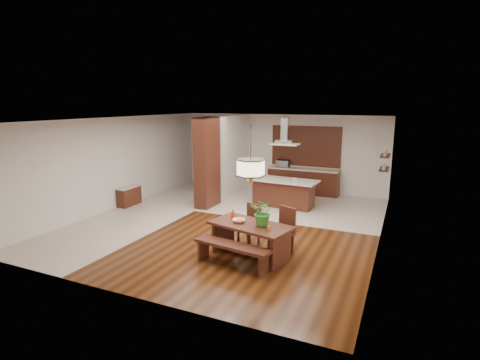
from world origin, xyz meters
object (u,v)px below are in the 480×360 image
at_px(range_hood, 285,131).
at_px(island_cup, 295,180).
at_px(hallway_console, 129,196).
at_px(kitchen_island, 283,193).
at_px(dining_chair_left, 249,225).
at_px(dining_table, 250,233).
at_px(fruit_bowl, 239,221).
at_px(foliage_plant, 263,212).
at_px(microwave, 283,164).
at_px(dining_bench, 232,255).
at_px(dining_chair_right, 281,231).
at_px(pendant_lantern, 251,156).

relative_size(range_hood, island_cup, 7.28).
distance_m(hallway_console, kitchen_island, 5.09).
height_order(dining_chair_left, range_hood, range_hood).
bearing_deg(dining_table, fruit_bowl, 177.14).
bearing_deg(kitchen_island, hallway_console, -153.62).
distance_m(foliage_plant, fruit_bowl, 0.64).
bearing_deg(range_hood, microwave, 108.76).
bearing_deg(range_hood, hallway_console, -157.15).
bearing_deg(island_cup, microwave, 117.04).
relative_size(hallway_console, dining_bench, 0.51).
distance_m(dining_chair_right, microwave, 6.04).
xyz_separation_m(hallway_console, kitchen_island, (4.69, 1.97, 0.15)).
bearing_deg(dining_bench, kitchen_island, 94.95).
height_order(dining_chair_right, microwave, microwave).
distance_m(dining_bench, dining_chair_left, 1.30).
height_order(dining_chair_right, fruit_bowl, dining_chair_right).
xyz_separation_m(hallway_console, dining_table, (5.26, -2.20, 0.24)).
bearing_deg(foliage_plant, microwave, 104.02).
distance_m(dining_chair_right, foliage_plant, 0.72).
height_order(pendant_lantern, fruit_bowl, pendant_lantern).
xyz_separation_m(dining_table, island_cup, (-0.16, 4.05, 0.41)).
height_order(foliage_plant, kitchen_island, foliage_plant).
bearing_deg(range_hood, kitchen_island, -90.00).
relative_size(dining_bench, range_hood, 1.91).
bearing_deg(kitchen_island, dining_table, -78.69).
distance_m(dining_chair_left, island_cup, 3.45).
bearing_deg(dining_chair_left, dining_chair_right, 3.74).
height_order(dining_chair_left, foliage_plant, foliage_plant).
bearing_deg(foliage_plant, island_cup, 96.47).
bearing_deg(range_hood, fruit_bowl, -86.13).
height_order(dining_table, range_hood, range_hood).
xyz_separation_m(foliage_plant, range_hood, (-0.86, 4.17, 1.42)).
bearing_deg(pendant_lantern, kitchen_island, 97.74).
xyz_separation_m(dining_table, dining_bench, (-0.15, -0.63, -0.31)).
relative_size(hallway_console, kitchen_island, 0.39).
bearing_deg(dining_chair_left, island_cup, 104.79).
height_order(range_hood, island_cup, range_hood).
distance_m(dining_table, fruit_bowl, 0.37).
height_order(dining_bench, dining_chair_right, dining_chair_right).
distance_m(pendant_lantern, kitchen_island, 4.58).
distance_m(foliage_plant, kitchen_island, 4.29).
distance_m(hallway_console, dining_table, 5.71).
distance_m(hallway_console, island_cup, 5.46).
height_order(dining_table, foliage_plant, foliage_plant).
distance_m(dining_chair_left, fruit_bowl, 0.69).
distance_m(dining_bench, dining_chair_right, 1.31).
bearing_deg(island_cup, dining_chair_left, -92.43).
bearing_deg(range_hood, dining_chair_left, -85.82).
distance_m(pendant_lantern, foliage_plant, 1.24).
bearing_deg(dining_chair_right, hallway_console, -174.23).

